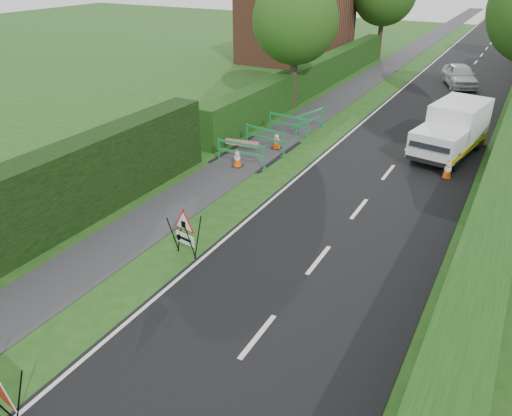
% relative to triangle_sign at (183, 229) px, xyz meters
% --- Properties ---
extents(ground, '(120.00, 120.00, 0.00)m').
position_rel_triangle_sign_xyz_m(ground, '(0.88, -2.96, -0.84)').
color(ground, '#1B4B15').
rests_on(ground, ground).
extents(road_surface, '(6.00, 90.00, 0.02)m').
position_rel_triangle_sign_xyz_m(road_surface, '(3.38, 32.04, -0.84)').
color(road_surface, black).
rests_on(road_surface, ground).
extents(footpath, '(2.00, 90.00, 0.02)m').
position_rel_triangle_sign_xyz_m(footpath, '(-2.12, 32.04, -0.84)').
color(footpath, '#2D2D30').
rests_on(footpath, ground).
extents(hedge_west_far, '(1.00, 24.00, 1.80)m').
position_rel_triangle_sign_xyz_m(hedge_west_far, '(-4.12, 19.04, -0.84)').
color(hedge_west_far, '#14380F').
rests_on(hedge_west_far, ground).
extents(hedge_east, '(1.20, 50.00, 1.50)m').
position_rel_triangle_sign_xyz_m(hedge_east, '(7.38, 13.04, -0.84)').
color(hedge_east, '#14380F').
rests_on(hedge_east, ground).
extents(house_west, '(7.50, 7.40, 7.88)m').
position_rel_triangle_sign_xyz_m(house_west, '(-9.12, 27.04, 2.05)').
color(house_west, brown).
rests_on(house_west, ground).
extents(tree_nw, '(4.40, 4.40, 6.70)m').
position_rel_triangle_sign_xyz_m(tree_nw, '(-3.72, 15.04, 3.64)').
color(tree_nw, '#2D2116').
rests_on(tree_nw, ground).
extents(triangle_sign, '(0.94, 0.94, 1.21)m').
position_rel_triangle_sign_xyz_m(triangle_sign, '(0.00, 0.00, 0.00)').
color(triangle_sign, black).
rests_on(triangle_sign, ground).
extents(works_van, '(2.55, 4.82, 2.09)m').
position_rel_triangle_sign_xyz_m(works_van, '(5.04, 11.72, 0.27)').
color(works_van, silver).
rests_on(works_van, ground).
extents(traffic_cone_0, '(0.38, 0.38, 0.79)m').
position_rel_triangle_sign_xyz_m(traffic_cone_0, '(5.44, 9.07, -0.45)').
color(traffic_cone_0, black).
rests_on(traffic_cone_0, ground).
extents(traffic_cone_1, '(0.38, 0.38, 0.79)m').
position_rel_triangle_sign_xyz_m(traffic_cone_1, '(5.51, 10.85, -0.45)').
color(traffic_cone_1, black).
rests_on(traffic_cone_1, ground).
extents(traffic_cone_2, '(0.38, 0.38, 0.79)m').
position_rel_triangle_sign_xyz_m(traffic_cone_2, '(6.13, 13.61, -0.45)').
color(traffic_cone_2, black).
rests_on(traffic_cone_2, ground).
extents(traffic_cone_3, '(0.38, 0.38, 0.79)m').
position_rel_triangle_sign_xyz_m(traffic_cone_3, '(-2.02, 6.26, -0.45)').
color(traffic_cone_3, black).
rests_on(traffic_cone_3, ground).
extents(traffic_cone_4, '(0.38, 0.38, 0.79)m').
position_rel_triangle_sign_xyz_m(traffic_cone_4, '(-1.57, 8.81, -0.45)').
color(traffic_cone_4, black).
rests_on(traffic_cone_4, ground).
extents(ped_barrier_0, '(2.08, 0.48, 1.00)m').
position_rel_triangle_sign_xyz_m(ped_barrier_0, '(-1.94, 6.43, -0.21)').
color(ped_barrier_0, '#177F3B').
rests_on(ped_barrier_0, ground).
extents(ped_barrier_1, '(2.09, 0.72, 1.00)m').
position_rel_triangle_sign_xyz_m(ped_barrier_1, '(-1.92, 8.40, -0.21)').
color(ped_barrier_1, '#177F3B').
rests_on(ped_barrier_1, ground).
extents(ped_barrier_2, '(2.08, 0.55, 1.00)m').
position_rel_triangle_sign_xyz_m(ped_barrier_2, '(-1.87, 10.59, -0.21)').
color(ped_barrier_2, '#177F3B').
rests_on(ped_barrier_2, ground).
extents(ped_barrier_3, '(0.86, 2.08, 1.00)m').
position_rel_triangle_sign_xyz_m(ped_barrier_3, '(-1.24, 11.60, -0.21)').
color(ped_barrier_3, '#177F3B').
rests_on(ped_barrier_3, ground).
extents(redwhite_plank, '(1.49, 0.27, 0.25)m').
position_rel_triangle_sign_xyz_m(redwhite_plank, '(-2.61, 7.66, -0.84)').
color(redwhite_plank, red).
rests_on(redwhite_plank, ground).
extents(hatchback_car, '(2.95, 4.26, 1.35)m').
position_rel_triangle_sign_xyz_m(hatchback_car, '(3.43, 24.49, -0.17)').
color(hatchback_car, silver).
rests_on(hatchback_car, ground).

